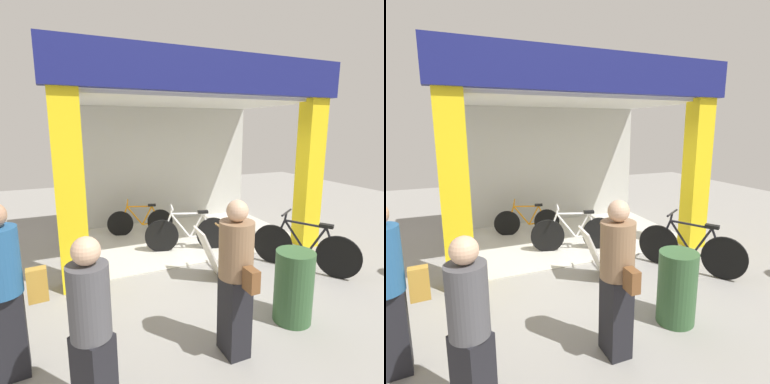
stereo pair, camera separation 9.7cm
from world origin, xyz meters
TOP-DOWN VIEW (x-y plane):
  - ground_plane at (0.00, 0.00)m, footprint 17.60×17.60m
  - shop_facade at (0.00, 1.46)m, footprint 5.00×3.12m
  - bicycle_inside_0 at (-0.71, 1.92)m, footprint 1.40×0.44m
  - bicycle_inside_1 at (-0.11, 0.65)m, footprint 1.59×0.53m
  - bicycle_parked_0 at (1.34, -0.90)m, footprint 1.01×1.50m
  - sandwich_board_sign at (-0.06, -0.58)m, footprint 0.81×0.54m
  - pedestrian_0 at (-2.89, -1.59)m, footprint 0.57×0.38m
  - pedestrian_2 at (-2.22, -2.44)m, footprint 0.44×0.44m
  - pedestrian_3 at (-0.77, -2.17)m, footprint 0.35×0.54m
  - trash_bin at (0.20, -1.96)m, footprint 0.47×0.47m

SIDE VIEW (x-z plane):
  - ground_plane at x=0.00m, z-range 0.00..0.00m
  - bicycle_inside_0 at x=-0.71m, z-range -0.08..0.71m
  - bicycle_inside_1 at x=-0.11m, z-range -0.09..0.81m
  - bicycle_parked_0 at x=1.34m, z-range -0.10..0.87m
  - sandwich_board_sign at x=-0.06m, z-range 0.00..0.85m
  - trash_bin at x=0.20m, z-range 0.00..0.90m
  - pedestrian_2 at x=-2.22m, z-range 0.02..1.62m
  - pedestrian_3 at x=-0.77m, z-range 0.03..1.71m
  - pedestrian_0 at x=-2.89m, z-range 0.04..1.76m
  - shop_facade at x=0.00m, z-range 0.13..3.64m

